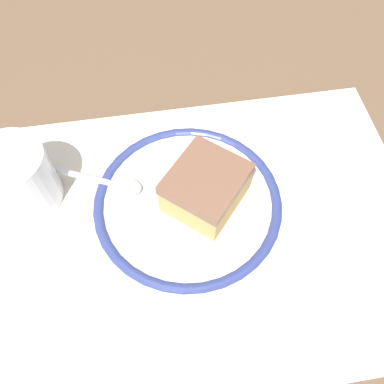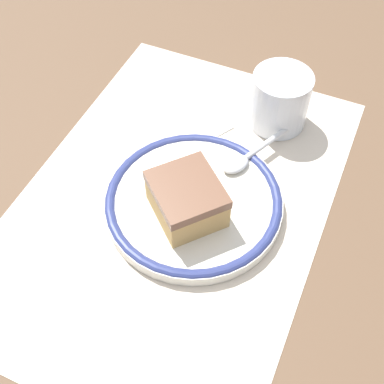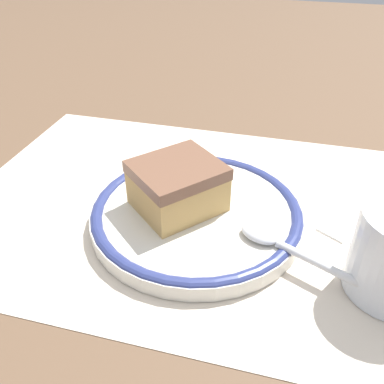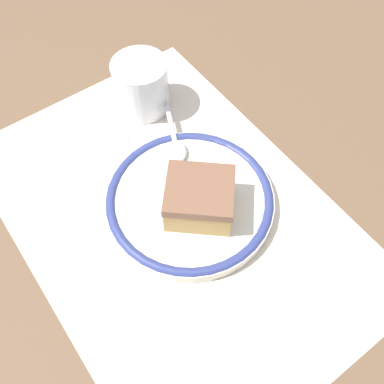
{
  "view_description": "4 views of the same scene",
  "coord_description": "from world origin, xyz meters",
  "px_view_note": "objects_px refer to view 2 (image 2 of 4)",
  "views": [
    {
      "loc": [
        -0.03,
        -0.2,
        0.42
      ],
      "look_at": [
        0.0,
        0.03,
        0.04
      ],
      "focal_mm": 37.99,
      "sensor_mm": 36.0,
      "label": 1
    },
    {
      "loc": [
        0.33,
        0.17,
        0.51
      ],
      "look_at": [
        0.0,
        0.03,
        0.04
      ],
      "focal_mm": 47.45,
      "sensor_mm": 36.0,
      "label": 2
    },
    {
      "loc": [
        -0.08,
        0.35,
        0.27
      ],
      "look_at": [
        0.0,
        0.03,
        0.04
      ],
      "focal_mm": 39.08,
      "sensor_mm": 36.0,
      "label": 3
    },
    {
      "loc": [
        0.24,
        -0.15,
        0.5
      ],
      "look_at": [
        0.0,
        0.03,
        0.04
      ],
      "focal_mm": 42.25,
      "sensor_mm": 36.0,
      "label": 4
    }
  ],
  "objects_px": {
    "plate": "(192,205)",
    "sugar_packet": "(215,120)",
    "cake_slice": "(187,199)",
    "cup": "(279,103)",
    "spoon": "(249,155)"
  },
  "relations": [
    {
      "from": "plate",
      "to": "sugar_packet",
      "type": "height_order",
      "value": "plate"
    },
    {
      "from": "plate",
      "to": "cake_slice",
      "type": "relative_size",
      "value": 1.98
    },
    {
      "from": "plate",
      "to": "sugar_packet",
      "type": "xyz_separation_m",
      "value": [
        -0.15,
        -0.03,
        -0.01
      ]
    },
    {
      "from": "cup",
      "to": "cake_slice",
      "type": "bearing_deg",
      "value": -12.82
    },
    {
      "from": "plate",
      "to": "spoon",
      "type": "distance_m",
      "value": 0.1
    },
    {
      "from": "cake_slice",
      "to": "cup",
      "type": "distance_m",
      "value": 0.21
    },
    {
      "from": "cake_slice",
      "to": "spoon",
      "type": "xyz_separation_m",
      "value": [
        -0.11,
        0.04,
        -0.02
      ]
    },
    {
      "from": "spoon",
      "to": "cup",
      "type": "xyz_separation_m",
      "value": [
        -0.09,
        0.01,
        0.01
      ]
    },
    {
      "from": "spoon",
      "to": "plate",
      "type": "bearing_deg",
      "value": -22.12
    },
    {
      "from": "cake_slice",
      "to": "sugar_packet",
      "type": "bearing_deg",
      "value": -169.17
    },
    {
      "from": "plate",
      "to": "cake_slice",
      "type": "xyz_separation_m",
      "value": [
        0.01,
        0.0,
        0.03
      ]
    },
    {
      "from": "plate",
      "to": "sugar_packet",
      "type": "relative_size",
      "value": 4.3
    },
    {
      "from": "plate",
      "to": "cake_slice",
      "type": "bearing_deg",
      "value": 0.45
    },
    {
      "from": "plate",
      "to": "spoon",
      "type": "bearing_deg",
      "value": 157.88
    },
    {
      "from": "plate",
      "to": "spoon",
      "type": "relative_size",
      "value": 1.64
    }
  ]
}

